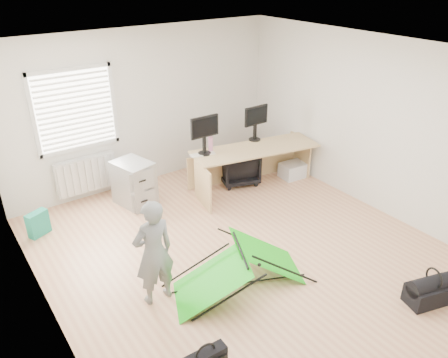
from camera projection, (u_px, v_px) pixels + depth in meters
ground at (240, 250)px, 6.12m from camera, size 5.50×5.50×0.00m
back_wall at (145, 108)px, 7.51m from camera, size 5.00×0.02×2.70m
window at (75, 110)px, 6.77m from camera, size 1.20×0.06×1.20m
radiator at (86, 174)px, 7.24m from camera, size 1.00×0.12×0.60m
desk at (255, 168)px, 7.64m from camera, size 2.30×1.12×0.75m
filing_cabinet at (134, 183)px, 7.13m from camera, size 0.62×0.73×0.74m
monitor_left at (204, 140)px, 7.14m from camera, size 0.51×0.12×0.48m
monitor_right at (255, 128)px, 7.70m from camera, size 0.49×0.11×0.46m
keyboard at (203, 154)px, 7.21m from camera, size 0.43×0.22×0.02m
thermos at (211, 144)px, 7.27m from camera, size 0.08×0.08×0.26m
office_chair at (238, 167)px, 7.85m from camera, size 0.83×0.84×0.61m
person at (154, 253)px, 4.95m from camera, size 0.49×0.32×1.34m
kite at (240, 267)px, 5.35m from camera, size 1.87×1.38×0.53m
storage_crate at (294, 170)px, 8.11m from camera, size 0.52×0.38×0.27m
tote_bag at (38, 224)px, 6.38m from camera, size 0.35×0.26×0.38m
duffel_bag at (430, 293)px, 5.15m from camera, size 0.63×0.44×0.25m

